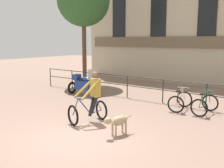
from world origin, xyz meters
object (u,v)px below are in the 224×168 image
(cyclist_with_bike, at_px, (91,100))
(parked_bicycle_mid_left, at_px, (205,105))
(parked_motorcycle, at_px, (83,84))
(parked_bicycle_near_lamp, at_px, (180,101))
(dog, at_px, (117,121))

(cyclist_with_bike, bearing_deg, parked_bicycle_mid_left, 66.98)
(parked_motorcycle, bearing_deg, cyclist_with_bike, -136.62)
(parked_motorcycle, distance_m, parked_bicycle_near_lamp, 4.97)
(parked_motorcycle, bearing_deg, dog, -130.53)
(cyclist_with_bike, xyz_separation_m, parked_bicycle_mid_left, (2.74, 3.27, -0.41))
(cyclist_with_bike, relative_size, parked_motorcycle, 0.99)
(cyclist_with_bike, distance_m, parked_motorcycle, 4.39)
(dog, bearing_deg, parked_bicycle_near_lamp, 99.38)
(dog, xyz_separation_m, parked_motorcycle, (-4.63, 3.53, 0.14))
(dog, height_order, parked_bicycle_mid_left, parked_bicycle_mid_left)
(parked_bicycle_mid_left, bearing_deg, cyclist_with_bike, 53.93)
(cyclist_with_bike, xyz_separation_m, parked_motorcycle, (-3.18, 3.01, -0.20))
(parked_bicycle_mid_left, bearing_deg, parked_bicycle_near_lamp, 3.84)
(cyclist_with_bike, height_order, parked_motorcycle, cyclist_with_bike)
(cyclist_with_bike, xyz_separation_m, dog, (1.45, -0.52, -0.34))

